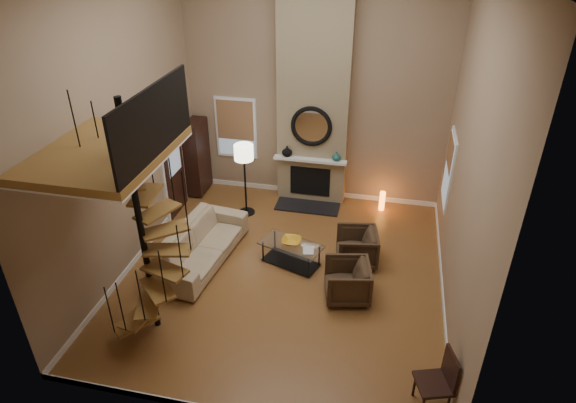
% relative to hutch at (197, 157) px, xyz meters
% --- Properties ---
extents(ground, '(6.00, 6.50, 0.01)m').
position_rel_hutch_xyz_m(ground, '(2.79, -2.79, -0.95)').
color(ground, '#9A6531').
rests_on(ground, ground).
extents(back_wall, '(6.00, 0.02, 5.50)m').
position_rel_hutch_xyz_m(back_wall, '(2.79, 0.46, 1.80)').
color(back_wall, '#967C60').
rests_on(back_wall, ground).
extents(front_wall, '(6.00, 0.02, 5.50)m').
position_rel_hutch_xyz_m(front_wall, '(2.79, -6.04, 1.80)').
color(front_wall, '#967C60').
rests_on(front_wall, ground).
extents(left_wall, '(0.02, 6.50, 5.50)m').
position_rel_hutch_xyz_m(left_wall, '(-0.21, -2.79, 1.80)').
color(left_wall, '#967C60').
rests_on(left_wall, ground).
extents(right_wall, '(0.02, 6.50, 5.50)m').
position_rel_hutch_xyz_m(right_wall, '(5.79, -2.79, 1.80)').
color(right_wall, '#967C60').
rests_on(right_wall, ground).
extents(baseboard_back, '(6.00, 0.02, 0.12)m').
position_rel_hutch_xyz_m(baseboard_back, '(2.79, 0.45, -0.89)').
color(baseboard_back, white).
rests_on(baseboard_back, ground).
extents(baseboard_left, '(0.02, 6.50, 0.12)m').
position_rel_hutch_xyz_m(baseboard_left, '(-0.20, -2.79, -0.89)').
color(baseboard_left, white).
rests_on(baseboard_left, ground).
extents(baseboard_right, '(0.02, 6.50, 0.12)m').
position_rel_hutch_xyz_m(baseboard_right, '(5.78, -2.79, -0.89)').
color(baseboard_right, white).
rests_on(baseboard_right, ground).
extents(chimney_breast, '(1.60, 0.38, 5.50)m').
position_rel_hutch_xyz_m(chimney_breast, '(2.79, 0.27, 1.80)').
color(chimney_breast, '#897959').
rests_on(chimney_breast, ground).
extents(hearth, '(1.50, 0.60, 0.04)m').
position_rel_hutch_xyz_m(hearth, '(2.79, -0.22, -0.93)').
color(hearth, black).
rests_on(hearth, ground).
extents(firebox, '(0.95, 0.02, 0.72)m').
position_rel_hutch_xyz_m(firebox, '(2.79, 0.07, -0.40)').
color(firebox, black).
rests_on(firebox, chimney_breast).
extents(mantel, '(1.70, 0.18, 0.06)m').
position_rel_hutch_xyz_m(mantel, '(2.79, -0.01, 0.20)').
color(mantel, white).
rests_on(mantel, chimney_breast).
extents(mirror_frame, '(0.94, 0.10, 0.94)m').
position_rel_hutch_xyz_m(mirror_frame, '(2.79, 0.05, 1.00)').
color(mirror_frame, black).
rests_on(mirror_frame, chimney_breast).
extents(mirror_disc, '(0.80, 0.01, 0.80)m').
position_rel_hutch_xyz_m(mirror_disc, '(2.79, 0.06, 1.00)').
color(mirror_disc, white).
rests_on(mirror_disc, chimney_breast).
extents(vase_left, '(0.24, 0.24, 0.25)m').
position_rel_hutch_xyz_m(vase_left, '(2.24, 0.03, 0.35)').
color(vase_left, black).
rests_on(vase_left, mantel).
extents(vase_right, '(0.20, 0.20, 0.21)m').
position_rel_hutch_xyz_m(vase_right, '(3.39, 0.03, 0.33)').
color(vase_right, '#17534E').
rests_on(vase_right, mantel).
extents(window_back, '(1.02, 0.06, 1.52)m').
position_rel_hutch_xyz_m(window_back, '(0.89, 0.44, 0.67)').
color(window_back, white).
rests_on(window_back, back_wall).
extents(window_right, '(0.06, 1.02, 1.52)m').
position_rel_hutch_xyz_m(window_right, '(5.76, -0.79, 0.68)').
color(window_right, white).
rests_on(window_right, right_wall).
extents(entry_door, '(0.10, 1.05, 2.16)m').
position_rel_hutch_xyz_m(entry_door, '(-0.17, -0.99, 0.10)').
color(entry_door, white).
rests_on(entry_door, ground).
extents(loft, '(1.70, 2.20, 1.09)m').
position_rel_hutch_xyz_m(loft, '(0.74, -4.59, 2.29)').
color(loft, olive).
rests_on(loft, left_wall).
extents(spiral_stair, '(1.47, 1.47, 4.06)m').
position_rel_hutch_xyz_m(spiral_stair, '(1.01, -4.58, 0.83)').
color(spiral_stair, black).
rests_on(spiral_stair, ground).
extents(hutch, '(0.38, 0.81, 1.80)m').
position_rel_hutch_xyz_m(hutch, '(0.00, 0.00, 0.00)').
color(hutch, black).
rests_on(hutch, ground).
extents(sofa, '(1.26, 2.59, 0.73)m').
position_rel_hutch_xyz_m(sofa, '(1.08, -2.70, -0.55)').
color(sofa, tan).
rests_on(sofa, ground).
extents(armchair_near, '(0.92, 0.90, 0.72)m').
position_rel_hutch_xyz_m(armchair_near, '(4.19, -2.09, -0.60)').
color(armchair_near, '#3F2D1D').
rests_on(armchair_near, ground).
extents(armchair_far, '(0.94, 0.93, 0.73)m').
position_rel_hutch_xyz_m(armchair_far, '(4.13, -3.17, -0.60)').
color(armchair_far, '#3F2D1D').
rests_on(armchair_far, ground).
extents(coffee_table, '(1.34, 0.97, 0.45)m').
position_rel_hutch_xyz_m(coffee_table, '(2.86, -2.43, -0.67)').
color(coffee_table, silver).
rests_on(coffee_table, ground).
extents(bowl, '(0.39, 0.39, 0.10)m').
position_rel_hutch_xyz_m(bowl, '(2.86, -2.38, -0.45)').
color(bowl, yellow).
rests_on(bowl, coffee_table).
extents(book, '(0.25, 0.31, 0.03)m').
position_rel_hutch_xyz_m(book, '(3.21, -2.58, -0.49)').
color(book, gray).
rests_on(book, coffee_table).
extents(floor_lamp, '(0.43, 0.43, 1.75)m').
position_rel_hutch_xyz_m(floor_lamp, '(1.44, -0.76, 0.46)').
color(floor_lamp, black).
rests_on(floor_lamp, ground).
extents(accent_lamp, '(0.13, 0.13, 0.46)m').
position_rel_hutch_xyz_m(accent_lamp, '(4.52, 0.04, -0.70)').
color(accent_lamp, orange).
rests_on(accent_lamp, ground).
extents(side_chair, '(0.59, 0.59, 0.99)m').
position_rel_hutch_xyz_m(side_chair, '(5.56, -5.22, -0.42)').
color(side_chair, black).
rests_on(side_chair, ground).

